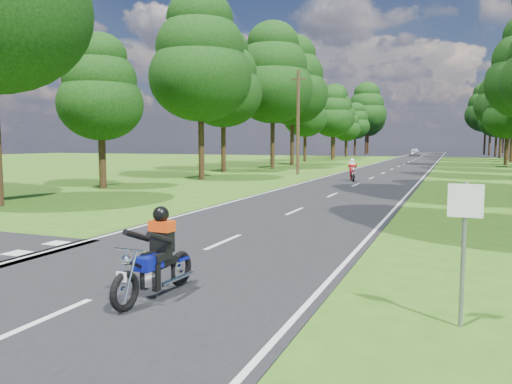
% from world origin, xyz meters
% --- Properties ---
extents(ground, '(160.00, 160.00, 0.00)m').
position_xyz_m(ground, '(0.00, 0.00, 0.00)').
color(ground, '#305B14').
rests_on(ground, ground).
extents(main_road, '(7.00, 140.00, 0.02)m').
position_xyz_m(main_road, '(0.00, 50.00, 0.01)').
color(main_road, black).
rests_on(main_road, ground).
extents(road_markings, '(7.40, 140.00, 0.01)m').
position_xyz_m(road_markings, '(-0.14, 48.13, 0.02)').
color(road_markings, silver).
rests_on(road_markings, main_road).
extents(treeline, '(40.00, 115.35, 14.78)m').
position_xyz_m(treeline, '(1.43, 60.06, 8.25)').
color(treeline, black).
rests_on(treeline, ground).
extents(telegraph_pole, '(1.20, 0.26, 8.00)m').
position_xyz_m(telegraph_pole, '(-6.00, 28.00, 4.07)').
color(telegraph_pole, '#382616').
rests_on(telegraph_pole, ground).
extents(road_sign, '(0.45, 0.07, 2.00)m').
position_xyz_m(road_sign, '(5.50, -2.01, 1.34)').
color(road_sign, slate).
rests_on(road_sign, ground).
extents(rider_near_blue, '(0.69, 1.80, 1.47)m').
position_xyz_m(rider_near_blue, '(0.91, -2.49, 0.76)').
color(rider_near_blue, '#0D1690').
rests_on(rider_near_blue, main_road).
extents(rider_far_red, '(1.05, 1.83, 1.45)m').
position_xyz_m(rider_far_red, '(-0.77, 22.94, 0.75)').
color(rider_far_red, '#AE0D28').
rests_on(rider_far_red, main_road).
extents(distant_car, '(2.13, 4.31, 1.41)m').
position_xyz_m(distant_car, '(-1.30, 83.01, 0.73)').
color(distant_car, silver).
rests_on(distant_car, main_road).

